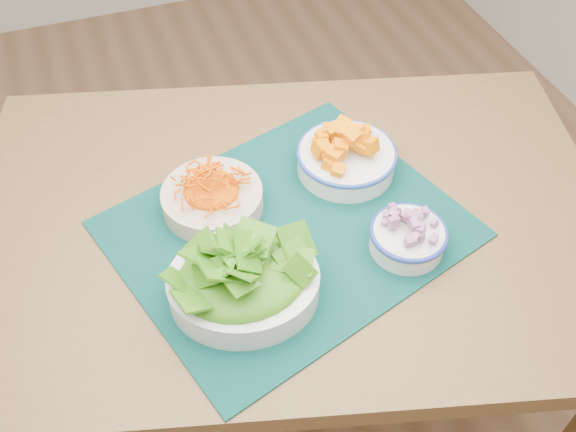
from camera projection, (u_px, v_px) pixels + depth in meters
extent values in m
plane|color=#926947|center=(179.00, 405.00, 1.67)|extent=(4.00, 4.00, 0.00)
cube|color=brown|center=(290.00, 220.00, 1.13)|extent=(1.28, 1.02, 0.04)
cylinder|color=brown|center=(78.00, 239.00, 1.59)|extent=(0.06, 0.06, 0.71)
cylinder|color=brown|center=(474.00, 215.00, 1.64)|extent=(0.06, 0.06, 0.71)
cube|color=black|center=(288.00, 229.00, 1.09)|extent=(0.65, 0.59, 0.00)
cylinder|color=beige|center=(213.00, 199.00, 1.10)|extent=(0.19, 0.19, 0.04)
ellipsoid|color=#FE6400|center=(211.00, 186.00, 1.08)|extent=(0.15, 0.15, 0.02)
cylinder|color=silver|center=(346.00, 160.00, 1.16)|extent=(0.22, 0.22, 0.04)
torus|color=navy|center=(347.00, 153.00, 1.15)|extent=(0.18, 0.18, 0.01)
ellipsoid|color=#FF8A00|center=(348.00, 141.00, 1.13)|extent=(0.16, 0.16, 0.05)
ellipsoid|color=#206509|center=(242.00, 263.00, 0.93)|extent=(0.20, 0.17, 0.07)
cylinder|color=silver|center=(407.00, 239.00, 1.04)|extent=(0.12, 0.12, 0.04)
torus|color=navy|center=(409.00, 232.00, 1.03)|extent=(0.13, 0.13, 0.01)
ellipsoid|color=#6C0C45|center=(410.00, 226.00, 1.02)|extent=(0.11, 0.11, 0.02)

